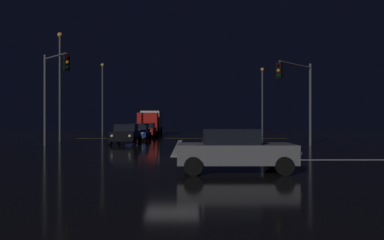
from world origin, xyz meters
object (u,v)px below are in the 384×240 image
Objects in this scene: sedan_red at (147,130)px; box_truck at (151,122)px; sedan_gray_crossing at (234,150)px; sedan_blue at (139,131)px; streetlamp_right_far at (262,96)px; streetlamp_left_far at (103,94)px; traffic_signal_nw at (53,83)px; streetlamp_left_near at (60,79)px; sedan_black at (126,134)px; traffic_signal_ne at (298,87)px.

box_truck is (-0.31, 7.39, 0.91)m from sedan_red.
sedan_blue is at bearing 106.25° from sedan_gray_crossing.
streetlamp_right_far is at bearing 27.13° from sedan_red.
streetlamp_left_far is 1.06× the size of streetlamp_right_far.
streetlamp_left_near is (-1.66, 6.16, 0.93)m from traffic_signal_nw.
sedan_black and sedan_blue have the same top height.
sedan_red is 0.65× the size of traffic_signal_nw.
streetlamp_left_near is at bearing 153.61° from sedan_black.
sedan_gray_crossing is 36.14m from streetlamp_right_far.
streetlamp_left_near is (-12.89, 18.98, 4.67)m from sedan_gray_crossing.
traffic_signal_ne is at bearing -15.07° from sedan_black.
streetlamp_left_far is at bearing 130.01° from traffic_signal_ne.
sedan_black is at bearing 164.93° from traffic_signal_ne.
traffic_signal_nw is at bearing 131.20° from sedan_gray_crossing.
box_truck is at bearing 0.51° from streetlamp_left_far.
sedan_red is at bearing -87.57° from box_truck.
box_truck is 22.87m from traffic_signal_nw.
sedan_red is at bearing 71.60° from traffic_signal_nw.
sedan_blue is 0.52× the size of box_truck.
streetlamp_left_near reaches higher than traffic_signal_nw.
traffic_signal_nw reaches higher than sedan_gray_crossing.
streetlamp_left_far is at bearing 180.00° from streetlamp_right_far.
traffic_signal_nw reaches higher than sedan_red.
sedan_black is at bearing -91.86° from sedan_blue.
traffic_signal_nw is 0.76× the size of streetlamp_right_far.
streetlamp_left_far is (-6.59, 7.33, 4.55)m from sedan_red.
traffic_signal_ne is 0.69× the size of streetlamp_right_far.
traffic_signal_ne is 29.41m from streetlamp_left_far.
sedan_black is at bearing -26.39° from streetlamp_left_near.
traffic_signal_nw is (-4.62, -22.21, 2.83)m from box_truck.
sedan_black is 1.00× the size of sedan_gray_crossing.
traffic_signal_ne is at bearing -95.10° from streetlamp_right_far.
streetlamp_right_far reaches higher than traffic_signal_ne.
streetlamp_left_near is (-6.59, -8.67, 4.67)m from sedan_red.
sedan_gray_crossing is at bearing -48.80° from traffic_signal_nw.
box_truck is (0.01, 19.17, 0.91)m from sedan_black.
sedan_black is at bearing -91.56° from sedan_red.
sedan_red is 10.86m from streetlamp_left_far.
sedan_black is 11.78m from sedan_red.
traffic_signal_ne is 17.24m from traffic_signal_nw.
box_truck is 0.89× the size of streetlamp_left_far.
streetlamp_left_far is at bearing 94.28° from traffic_signal_nw.
streetlamp_left_far is 20.91m from streetlamp_right_far.
traffic_signal_ne is at bearing -1.17° from traffic_signal_nw.
streetlamp_left_far is 16.00m from streetlamp_left_near.
sedan_red is 16.64m from streetlamp_right_far.
streetlamp_left_far is (-6.28, -0.06, 3.64)m from box_truck.
streetlamp_right_far is (2.01, 22.51, 0.88)m from traffic_signal_ne.
sedan_black is 0.45× the size of streetlamp_left_near.
box_truck is 25.97m from traffic_signal_ne.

